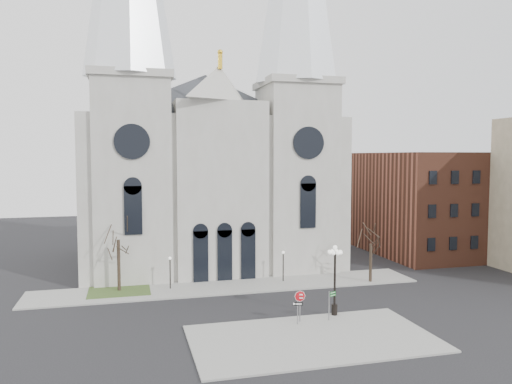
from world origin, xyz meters
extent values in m
plane|color=black|center=(0.00, 0.00, 0.00)|extent=(160.00, 160.00, 0.00)
cube|color=gray|center=(3.00, -5.00, 0.07)|extent=(18.00, 10.00, 0.14)
cube|color=gray|center=(0.00, 11.00, 0.07)|extent=(40.00, 6.00, 0.14)
cube|color=#334A1F|center=(-11.00, 12.00, 0.09)|extent=(6.00, 5.00, 0.18)
cube|color=#A09D95|center=(0.00, 26.00, 9.00)|extent=(30.00, 24.00, 18.00)
pyramid|color=#2D3035|center=(0.00, 26.00, 24.00)|extent=(33.00, 26.40, 6.00)
cube|color=#A09D95|center=(-9.50, 17.50, 11.00)|extent=(8.00, 8.00, 22.00)
cylinder|color=black|center=(-9.50, 13.45, 15.00)|extent=(3.60, 0.30, 3.60)
cube|color=#A09D95|center=(9.50, 17.50, 11.00)|extent=(8.00, 8.00, 22.00)
cylinder|color=black|center=(9.50, 13.45, 15.00)|extent=(3.60, 0.30, 3.60)
cube|color=#A09D95|center=(0.00, 16.00, 9.75)|extent=(10.00, 5.00, 19.50)
pyramid|color=#A09D95|center=(0.00, 16.00, 21.50)|extent=(11.00, 5.00, 4.00)
cube|color=brown|center=(30.00, 22.00, 7.00)|extent=(14.00, 18.00, 14.00)
cylinder|color=black|center=(-11.00, 12.00, 2.62)|extent=(0.32, 0.32, 5.25)
cylinder|color=black|center=(15.00, 9.00, 2.10)|extent=(0.32, 0.32, 4.20)
cylinder|color=black|center=(-6.00, 11.50, 1.64)|extent=(0.12, 0.12, 3.00)
sphere|color=white|center=(-6.00, 11.50, 3.24)|extent=(0.32, 0.32, 0.32)
cylinder|color=black|center=(6.00, 11.50, 1.64)|extent=(0.12, 0.12, 3.00)
sphere|color=white|center=(6.00, 11.50, 3.24)|extent=(0.32, 0.32, 0.32)
cylinder|color=slate|center=(3.32, -1.33, 1.37)|extent=(0.10, 0.10, 2.46)
cylinder|color=#AA0B12|center=(3.32, -1.33, 2.22)|extent=(0.79, 0.39, 0.85)
cylinder|color=white|center=(3.32, -1.33, 2.22)|extent=(0.84, 0.40, 0.92)
cube|color=white|center=(3.32, -1.33, 2.36)|extent=(0.44, 0.21, 0.11)
cube|color=white|center=(3.32, -1.33, 2.08)|extent=(0.49, 0.24, 0.11)
cylinder|color=black|center=(6.71, -0.50, 2.77)|extent=(0.18, 0.18, 5.25)
cylinder|color=black|center=(6.71, -0.50, 0.60)|extent=(0.50, 0.50, 0.91)
sphere|color=white|center=(6.71, -0.50, 5.91)|extent=(0.37, 0.37, 0.37)
cylinder|color=slate|center=(2.92, -1.93, 1.08)|extent=(0.08, 0.08, 1.88)
cube|color=black|center=(2.92, -1.93, 1.79)|extent=(0.81, 0.23, 0.27)
cylinder|color=slate|center=(5.72, -1.65, 1.33)|extent=(0.10, 0.10, 2.39)
cube|color=#0E621A|center=(6.07, -1.51, 2.36)|extent=(0.64, 0.28, 0.16)
cube|color=#0E621A|center=(6.07, -1.51, 2.15)|extent=(0.64, 0.28, 0.16)
camera|label=1|loc=(-10.14, -38.76, 13.54)|focal=35.00mm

